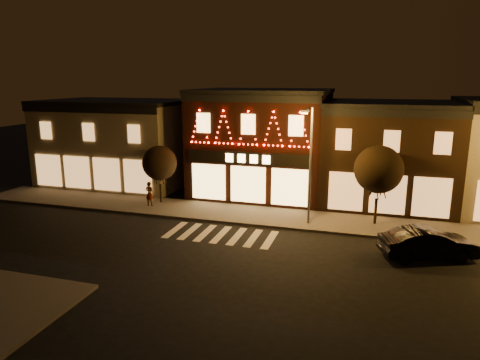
% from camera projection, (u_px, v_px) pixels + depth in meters
% --- Properties ---
extents(ground, '(120.00, 120.00, 0.00)m').
position_uv_depth(ground, '(195.00, 261.00, 22.38)').
color(ground, black).
rests_on(ground, ground).
extents(sidewalk_far, '(44.00, 4.00, 0.15)m').
position_uv_depth(sidewalk_far, '(269.00, 217.00, 29.26)').
color(sidewalk_far, '#47423D').
rests_on(sidewalk_far, ground).
extents(building_left, '(12.20, 8.28, 7.30)m').
position_uv_depth(building_left, '(118.00, 142.00, 38.24)').
color(building_left, '#776C54').
rests_on(building_left, ground).
extents(building_pulp, '(10.20, 8.34, 8.30)m').
position_uv_depth(building_pulp, '(262.00, 143.00, 34.46)').
color(building_pulp, black).
rests_on(building_pulp, ground).
extents(building_right_a, '(9.20, 8.28, 7.50)m').
position_uv_depth(building_right_a, '(388.00, 153.00, 31.90)').
color(building_right_a, black).
rests_on(building_right_a, ground).
extents(streetlamp_mid, '(0.58, 1.67, 7.26)m').
position_uv_depth(streetlamp_mid, '(310.00, 157.00, 26.60)').
color(streetlamp_mid, '#59595E').
rests_on(streetlamp_mid, sidewalk_far).
extents(tree_left, '(2.52, 2.52, 4.22)m').
position_uv_depth(tree_left, '(160.00, 163.00, 31.76)').
color(tree_left, black).
rests_on(tree_left, sidewalk_far).
extents(tree_right, '(2.98, 2.98, 4.98)m').
position_uv_depth(tree_right, '(379.00, 170.00, 26.87)').
color(tree_right, black).
rests_on(tree_right, sidewalk_far).
extents(dark_sedan, '(5.12, 3.25, 1.59)m').
position_uv_depth(dark_sedan, '(428.00, 243.00, 22.55)').
color(dark_sedan, black).
rests_on(dark_sedan, ground).
extents(pedestrian, '(0.68, 0.48, 1.77)m').
position_uv_depth(pedestrian, '(150.00, 194.00, 31.34)').
color(pedestrian, gray).
rests_on(pedestrian, sidewalk_far).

